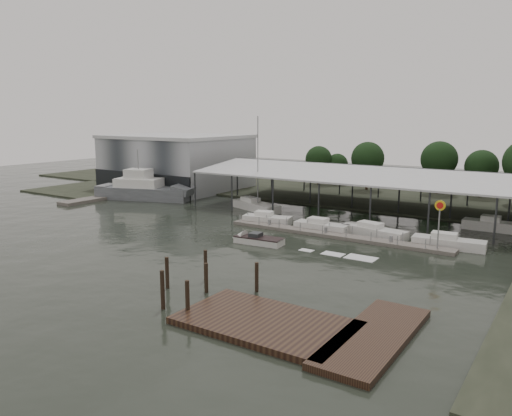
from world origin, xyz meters
The scene contains 18 objects.
ground centered at (0.00, 0.00, 0.00)m, with size 200.00×200.00×0.00m, color black.
land_strip_far centered at (0.00, 42.00, 0.10)m, with size 140.00×30.00×0.30m.
land_strip_west centered at (-40.00, 30.00, 0.10)m, with size 20.00×40.00×0.30m.
storage_warehouse centered at (-28.00, 29.94, 5.29)m, with size 24.50×20.50×10.50m.
covered_boat_shed centered at (17.00, 28.00, 6.13)m, with size 58.24×24.00×6.96m.
trawler_dock centered at (-30.00, 14.00, 0.25)m, with size 3.00×18.00×0.50m.
floating_dock centered at (15.00, 10.00, 0.20)m, with size 28.00×2.00×1.40m.
shell_fuel_sign centered at (27.00, 9.99, 3.93)m, with size 1.10×0.18×5.55m.
boardwalk_platform centered at (24.55, -15.27, 0.20)m, with size 15.00×12.00×0.50m.
grey_trawler centered at (-23.65, 16.93, 1.58)m, with size 17.73×10.00×8.84m.
white_sailboat centered at (-2.24, 19.11, 0.66)m, with size 9.57×5.71×14.35m.
speedboat_underway centered at (8.92, 2.27, 0.39)m, with size 17.28×3.52×2.00m.
moored_cruiser_0 centered at (4.43, 11.86, 0.61)m, with size 6.72×3.40×1.70m.
moored_cruiser_1 centered at (12.45, 11.85, 0.61)m, with size 6.83×2.29×1.70m.
moored_cruiser_2 centered at (18.85, 12.99, 0.61)m, with size 8.40×3.80×1.70m.
moored_cruiser_3 centered at (27.55, 12.35, 0.61)m, with size 7.73×2.85×1.70m.
mooring_pilings centered at (14.26, -14.07, 1.03)m, with size 7.01×7.33×3.59m.
horizon_tree_line centered at (24.54, 47.88, 5.98)m, with size 66.95×10.52×10.51m.
Camera 1 is at (39.27, -43.22, 14.26)m, focal length 35.00 mm.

